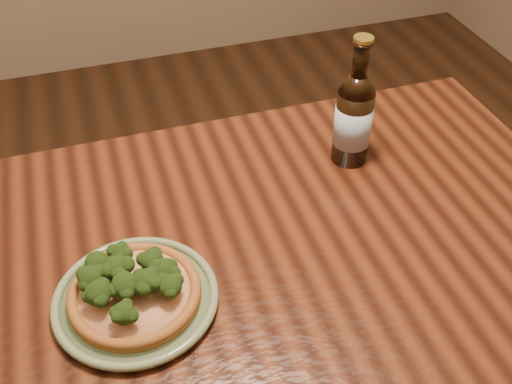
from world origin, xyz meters
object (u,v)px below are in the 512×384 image
object	(u,v)px
table	(167,334)
plate	(136,299)
beer_bottle	(354,118)
pizza	(132,289)

from	to	relation	value
table	plate	distance (m)	0.11
beer_bottle	table	bearing A→B (deg)	-132.12
table	pizza	distance (m)	0.13
table	beer_bottle	size ratio (longest dim) A/B	6.03
table	pizza	world-z (taller)	pizza
table	beer_bottle	bearing A→B (deg)	29.03
table	plate	xyz separation A→B (m)	(-0.04, 0.00, 0.10)
table	pizza	size ratio (longest dim) A/B	7.81
table	plate	world-z (taller)	plate
beer_bottle	pizza	bearing A→B (deg)	-134.75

